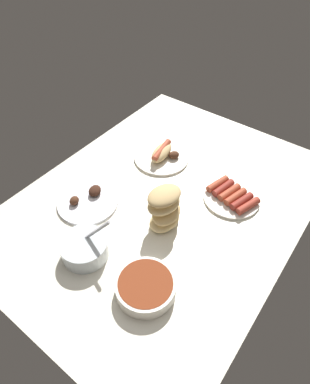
{
  "coord_description": "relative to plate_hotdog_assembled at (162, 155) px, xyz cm",
  "views": [
    {
      "loc": [
        -66.65,
        -46.06,
        87.09
      ],
      "look_at": [
        -1.04,
        3.34,
        3.0
      ],
      "focal_mm": 31.01,
      "sensor_mm": 36.0,
      "label": 1
    }
  ],
  "objects": [
    {
      "name": "ground_plane",
      "position": [
        -18.34,
        -14.33,
        -3.37
      ],
      "size": [
        120.0,
        90.0,
        3.0
      ],
      "primitive_type": "cube",
      "color": "silver"
    },
    {
      "name": "bowl_coleslaw",
      "position": [
        -51.43,
        -8.28,
        1.47
      ],
      "size": [
        14.51,
        14.51,
        15.23
      ],
      "color": "silver",
      "rests_on": "ground_plane"
    },
    {
      "name": "plate_hotdog_assembled",
      "position": [
        0.0,
        0.0,
        0.0
      ],
      "size": [
        22.16,
        22.16,
        5.61
      ],
      "color": "white",
      "rests_on": "ground_plane"
    },
    {
      "name": "plate_grilled_meat",
      "position": [
        -35.38,
        6.81,
        -1.05
      ],
      "size": [
        21.62,
        21.62,
        3.83
      ],
      "color": "white",
      "rests_on": "ground_plane"
    },
    {
      "name": "bowl_chili",
      "position": [
        -50.09,
        -30.82,
        0.69
      ],
      "size": [
        17.14,
        17.14,
        4.66
      ],
      "color": "white",
      "rests_on": "ground_plane"
    },
    {
      "name": "plate_sausages",
      "position": [
        -3.24,
        -33.26,
        -0.51
      ],
      "size": [
        20.2,
        20.2,
        3.58
      ],
      "color": "white",
      "rests_on": "ground_plane"
    },
    {
      "name": "bread_stack",
      "position": [
        -26.5,
        -20.31,
        5.33
      ],
      "size": [
        13.45,
        11.78,
        14.4
      ],
      "color": "#E5C689",
      "rests_on": "ground_plane"
    }
  ]
}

